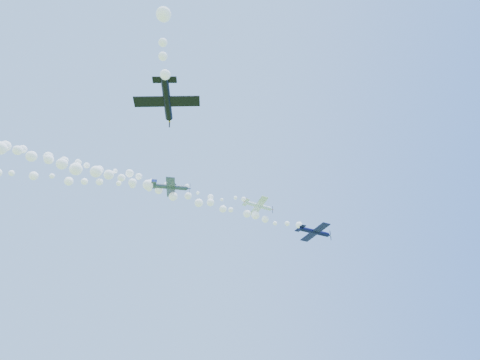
{
  "coord_description": "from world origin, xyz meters",
  "views": [
    {
      "loc": [
        -3.24,
        -55.39,
        2.0
      ],
      "look_at": [
        3.99,
        -5.63,
        47.28
      ],
      "focal_mm": 30.0,
      "sensor_mm": 36.0,
      "label": 1
    }
  ],
  "objects": [
    {
      "name": "plane_white",
      "position": [
        8.59,
        2.1,
        48.31
      ],
      "size": [
        6.1,
        6.47,
        2.05
      ],
      "rotation": [
        0.03,
        0.03,
        0.22
      ],
      "color": "white"
    },
    {
      "name": "smoke_trail_white",
      "position": [
        -30.45,
        -6.53,
        48.01
      ],
      "size": [
        74.57,
        18.24,
        2.66
      ],
      "primitive_type": null,
      "color": "white"
    },
    {
      "name": "smoke_trail_navy",
      "position": [
        -20.11,
        -5.22,
        46.26
      ],
      "size": [
        76.56,
        23.77,
        3.04
      ],
      "primitive_type": null,
      "color": "white"
    },
    {
      "name": "plane_navy",
      "position": [
        20.35,
        6.27,
        46.47
      ],
      "size": [
        7.79,
        8.22,
        2.09
      ],
      "rotation": [
        0.12,
        -0.05,
        0.28
      ],
      "color": "#0C0C37"
    },
    {
      "name": "plane_grey",
      "position": [
        -7.52,
        -2.92,
        46.64
      ],
      "size": [
        6.87,
        6.98,
        2.12
      ],
      "rotation": [
        0.23,
        -0.0,
        -0.01
      ],
      "color": "#3A4554"
    },
    {
      "name": "plane_black",
      "position": [
        -7.66,
        -25.39,
        40.9
      ],
      "size": [
        7.84,
        7.51,
        2.09
      ],
      "rotation": [
        -0.09,
        -0.09,
        1.48
      ],
      "color": "black"
    }
  ]
}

